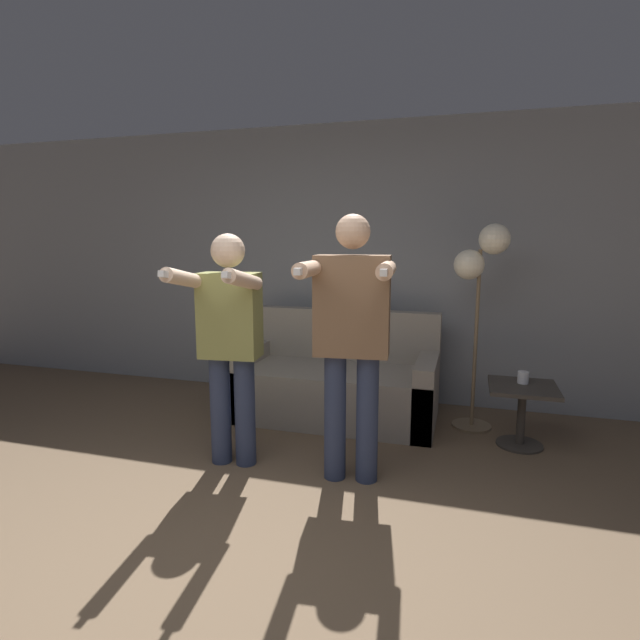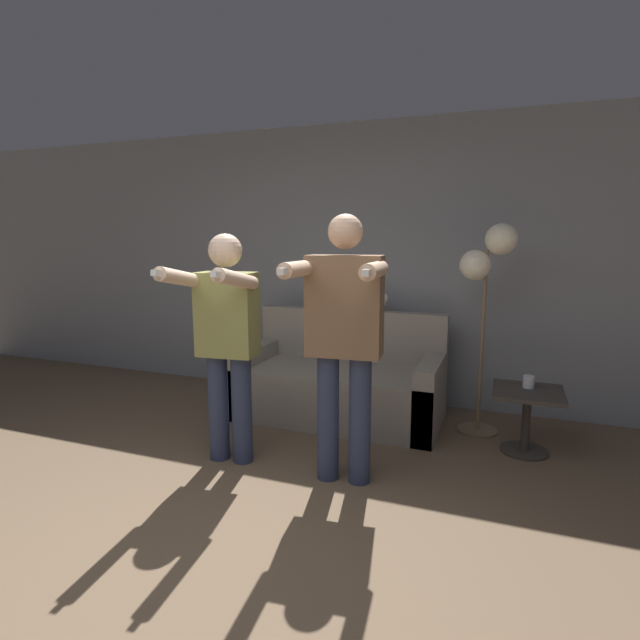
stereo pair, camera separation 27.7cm
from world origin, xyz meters
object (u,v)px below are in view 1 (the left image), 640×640
(couch, at_px, (335,384))
(person_right, at_px, (352,331))
(cup, at_px, (523,377))
(floor_lamp, at_px, (481,268))
(side_table, at_px, (522,402))
(cat, at_px, (359,302))
(person_left, at_px, (229,335))

(couch, bearing_deg, person_right, -70.46)
(cup, bearing_deg, floor_lamp, 146.91)
(person_right, relative_size, side_table, 3.51)
(cat, xyz_separation_m, side_table, (1.36, -0.53, -0.64))
(person_right, xyz_separation_m, floor_lamp, (0.77, 1.18, 0.33))
(side_table, xyz_separation_m, cup, (0.00, 0.07, 0.17))
(person_right, xyz_separation_m, cup, (1.11, 0.96, -0.47))
(person_left, xyz_separation_m, side_table, (1.94, 0.90, -0.57))
(couch, xyz_separation_m, side_table, (1.50, -0.22, 0.05))
(floor_lamp, bearing_deg, cat, 166.95)
(person_left, relative_size, floor_lamp, 0.95)
(floor_lamp, bearing_deg, side_table, -40.51)
(couch, distance_m, side_table, 1.52)
(side_table, relative_size, cup, 5.36)
(person_right, bearing_deg, couch, 103.49)
(couch, xyz_separation_m, person_right, (0.39, -1.11, 0.69))
(couch, bearing_deg, floor_lamp, 3.48)
(person_left, height_order, cup, person_left)
(couch, height_order, cup, couch)
(floor_lamp, bearing_deg, person_left, -143.49)
(person_right, bearing_deg, person_left, 174.12)
(cat, relative_size, floor_lamp, 0.30)
(cat, xyz_separation_m, floor_lamp, (1.02, -0.24, 0.34))
(side_table, bearing_deg, cat, 158.87)
(person_right, bearing_deg, cup, 34.89)
(person_right, distance_m, cup, 1.54)
(person_left, bearing_deg, cat, 61.98)
(cat, bearing_deg, couch, -114.21)
(side_table, bearing_deg, couch, 171.73)
(person_right, distance_m, side_table, 1.56)
(side_table, bearing_deg, floor_lamp, 139.49)
(cat, bearing_deg, side_table, -21.13)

